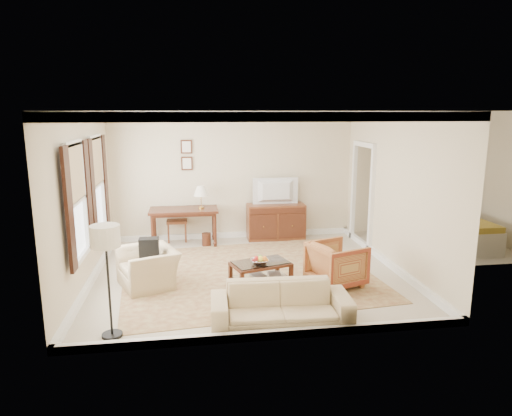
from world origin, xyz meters
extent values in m
cube|color=beige|center=(0.00, 0.00, 0.00)|extent=(5.50, 5.00, 0.01)
cube|color=white|center=(0.00, 0.00, 2.90)|extent=(5.50, 5.00, 0.01)
cube|color=beige|center=(0.00, 2.50, 1.45)|extent=(5.50, 0.01, 2.90)
cube|color=beige|center=(0.00, -2.50, 1.45)|extent=(5.50, 0.01, 2.90)
cube|color=beige|center=(-2.75, 0.00, 1.45)|extent=(0.01, 5.00, 2.90)
cube|color=beige|center=(2.75, 0.00, 1.45)|extent=(0.01, 5.00, 2.90)
cube|color=beige|center=(4.25, 1.15, 0.00)|extent=(3.00, 2.70, 0.01)
cube|color=beige|center=(5.75, 1.15, 1.45)|extent=(0.01, 2.70, 2.90)
cube|color=brown|center=(-0.01, -0.04, 0.01)|extent=(4.70, 4.14, 0.01)
cube|color=#431F13|center=(-1.14, 2.03, 0.78)|extent=(1.48, 0.74, 0.05)
cylinder|color=#431F13|center=(-1.80, 1.74, 0.38)|extent=(0.07, 0.07, 0.76)
cylinder|color=#431F13|center=(-0.48, 1.74, 0.38)|extent=(0.07, 0.07, 0.76)
cylinder|color=#431F13|center=(-1.80, 2.32, 0.38)|extent=(0.07, 0.07, 0.76)
cylinder|color=#431F13|center=(-0.48, 2.32, 0.38)|extent=(0.07, 0.07, 0.76)
cube|color=brown|center=(0.94, 2.22, 0.40)|extent=(1.32, 0.51, 0.81)
imported|color=black|center=(0.94, 2.20, 1.30)|extent=(0.99, 0.57, 0.13)
cube|color=#431F13|center=(0.15, -0.57, 0.37)|extent=(1.08, 0.81, 0.04)
cube|color=silver|center=(0.15, -0.57, 0.40)|extent=(1.01, 0.74, 0.01)
cube|color=silver|center=(0.15, -0.57, 0.14)|extent=(0.98, 0.71, 0.02)
cube|color=#431F13|center=(-0.21, -0.94, 0.18)|extent=(0.07, 0.07, 0.37)
cube|color=#431F13|center=(0.65, -0.69, 0.18)|extent=(0.07, 0.07, 0.37)
cube|color=#431F13|center=(-0.35, -0.46, 0.18)|extent=(0.07, 0.07, 0.37)
cube|color=#431F13|center=(0.51, -0.20, 0.18)|extent=(0.07, 0.07, 0.37)
imported|color=silver|center=(0.12, -0.66, 0.46)|extent=(0.42, 0.42, 0.10)
imported|color=brown|center=(0.01, -0.58, 0.16)|extent=(0.27, 0.14, 0.38)
imported|color=brown|center=(0.30, -0.52, 0.16)|extent=(0.28, 0.04, 0.38)
imported|color=maroon|center=(1.41, -0.78, 0.41)|extent=(0.97, 1.00, 0.82)
imported|color=tan|center=(-1.72, -0.34, 0.43)|extent=(0.96, 1.15, 0.86)
cube|color=black|center=(-1.70, -0.30, 0.67)|extent=(0.30, 0.37, 0.40)
imported|color=tan|center=(0.20, -2.04, 0.38)|extent=(1.95, 0.65, 0.75)
cylinder|color=black|center=(-2.06, -2.09, 0.02)|extent=(0.27, 0.27, 0.04)
cylinder|color=black|center=(-2.06, -2.09, 0.65)|extent=(0.03, 0.03, 1.26)
cylinder|color=silver|center=(-2.06, -2.09, 1.36)|extent=(0.37, 0.37, 0.28)
camera|label=1|loc=(-0.99, -7.81, 2.90)|focal=32.00mm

